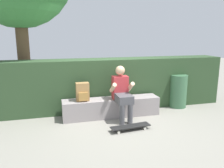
{
  "coord_description": "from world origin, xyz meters",
  "views": [
    {
      "loc": [
        -1.23,
        -4.5,
        1.84
      ],
      "look_at": [
        0.07,
        0.48,
        0.71
      ],
      "focal_mm": 36.26,
      "sensor_mm": 36.0,
      "label": 1
    }
  ],
  "objects": [
    {
      "name": "ground_plane",
      "position": [
        0.0,
        0.0,
        0.0
      ],
      "size": [
        24.0,
        24.0,
        0.0
      ],
      "primitive_type": "plane",
      "color": "gray"
    },
    {
      "name": "bench_main",
      "position": [
        0.0,
        0.28,
        0.21
      ],
      "size": [
        2.21,
        0.42,
        0.42
      ],
      "color": "gray",
      "rests_on": "ground"
    },
    {
      "name": "person_skater",
      "position": [
        0.19,
        0.07,
        0.62
      ],
      "size": [
        0.49,
        0.62,
        1.17
      ],
      "color": "#B73338",
      "rests_on": "ground"
    },
    {
      "name": "skateboard_near_person",
      "position": [
        0.17,
        -0.58,
        0.07
      ],
      "size": [
        0.82,
        0.28,
        0.09
      ],
      "color": "black",
      "rests_on": "ground"
    },
    {
      "name": "backpack_on_bench",
      "position": [
        -0.65,
        0.27,
        0.61
      ],
      "size": [
        0.28,
        0.23,
        0.4
      ],
      "color": "#A37A47",
      "rests_on": "bench_main"
    },
    {
      "name": "hedge_row",
      "position": [
        0.09,
        0.88,
        0.63
      ],
      "size": [
        5.94,
        0.64,
        1.26
      ],
      "color": "#2D4629",
      "rests_on": "ground"
    },
    {
      "name": "trash_bin",
      "position": [
        1.84,
        0.52,
        0.42
      ],
      "size": [
        0.43,
        0.43,
        0.84
      ],
      "color": "#3D6B47",
      "rests_on": "ground"
    }
  ]
}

